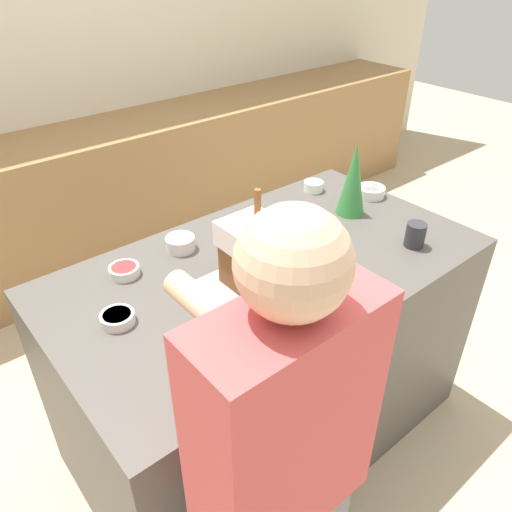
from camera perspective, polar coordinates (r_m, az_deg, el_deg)
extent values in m
plane|color=#C6B28E|center=(2.51, 1.23, -18.75)|extent=(12.00, 12.00, 0.00)
cube|color=beige|center=(3.53, -23.42, 19.67)|extent=(8.00, 0.05, 2.60)
cube|color=#9E7547|center=(3.50, -18.66, 5.77)|extent=(6.00, 0.60, 0.93)
cube|color=#514C47|center=(2.16, 1.38, -11.12)|extent=(1.64, 0.92, 0.93)
cube|color=#9E9EA8|center=(1.76, -0.39, -3.13)|extent=(0.41, 0.28, 0.01)
cube|color=brown|center=(1.71, -0.40, -0.99)|extent=(0.17, 0.17, 0.15)
cube|color=white|center=(1.65, -0.42, 2.43)|extent=(0.19, 0.19, 0.09)
cylinder|color=brown|center=(1.65, 0.17, 6.12)|extent=(0.02, 0.02, 0.10)
cone|color=#33843D|center=(2.18, 11.06, 8.57)|extent=(0.12, 0.12, 0.32)
cylinder|color=silver|center=(1.65, -15.54, -6.88)|extent=(0.11, 0.11, 0.04)
cylinder|color=#4770DB|center=(1.64, -15.61, -6.53)|extent=(0.09, 0.09, 0.01)
cylinder|color=white|center=(2.40, 13.02, 7.19)|extent=(0.13, 0.13, 0.05)
cylinder|color=red|center=(2.40, 13.07, 7.55)|extent=(0.10, 0.10, 0.01)
cylinder|color=silver|center=(2.13, 3.83, 4.58)|extent=(0.12, 0.12, 0.05)
cylinder|color=green|center=(2.13, 3.85, 5.01)|extent=(0.10, 0.10, 0.01)
cylinder|color=white|center=(1.96, 4.72, 1.56)|extent=(0.13, 0.13, 0.04)
cylinder|color=white|center=(1.96, 4.74, 1.90)|extent=(0.11, 0.11, 0.01)
cylinder|color=silver|center=(1.86, -14.82, -1.65)|extent=(0.11, 0.11, 0.04)
cylinder|color=red|center=(1.85, -14.88, -1.30)|extent=(0.09, 0.09, 0.01)
cylinder|color=silver|center=(1.96, -8.64, 1.43)|extent=(0.11, 0.11, 0.05)
cylinder|color=orange|center=(1.94, -8.68, 1.94)|extent=(0.09, 0.09, 0.01)
cylinder|color=white|center=(2.41, 6.58, 7.92)|extent=(0.09, 0.09, 0.05)
cylinder|color=green|center=(2.40, 6.61, 8.30)|extent=(0.08, 0.08, 0.01)
cylinder|color=#2D2D33|center=(2.04, 17.75, 2.32)|extent=(0.08, 0.08, 0.10)
cube|color=#CC4C4C|center=(1.13, 3.38, -18.43)|extent=(0.42, 0.19, 0.62)
sphere|color=#DBAD89|center=(0.85, 4.29, -0.82)|extent=(0.21, 0.21, 0.21)
cylinder|color=#DBAD89|center=(1.15, -3.59, -7.80)|extent=(0.07, 0.42, 0.07)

